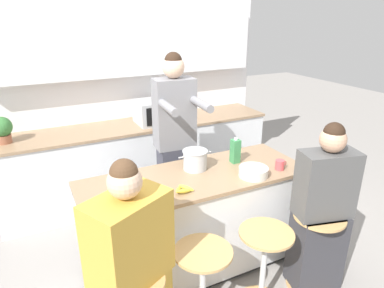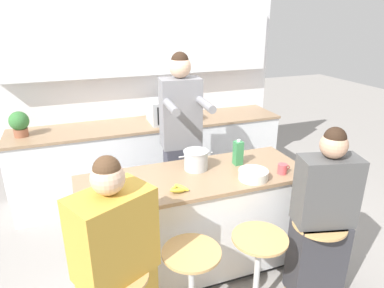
{
  "view_description": "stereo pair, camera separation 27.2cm",
  "coord_description": "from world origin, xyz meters",
  "px_view_note": "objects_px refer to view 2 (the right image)",
  "views": [
    {
      "loc": [
        -1.13,
        -2.21,
        2.13
      ],
      "look_at": [
        0.0,
        0.07,
        1.15
      ],
      "focal_mm": 32.0,
      "sensor_mm": 36.0,
      "label": 1
    },
    {
      "loc": [
        -0.88,
        -2.32,
        2.13
      ],
      "look_at": [
        0.0,
        0.07,
        1.15
      ],
      "focal_mm": 32.0,
      "sensor_mm": 36.0,
      "label": 2
    }
  ],
  "objects_px": {
    "potted_plant": "(19,123)",
    "bar_stool_rightmost": "(315,256)",
    "coffee_cup_far": "(282,169)",
    "banana_bunch": "(178,189)",
    "juice_carton": "(238,153)",
    "kitchen_island": "(195,223)",
    "microwave": "(169,111)",
    "fruit_bowl": "(253,175)",
    "person_seated_near": "(321,225)",
    "bar_stool_center_left": "(192,286)",
    "person_wrapped_blanket": "(117,272)",
    "bar_stool_center_right": "(257,270)",
    "person_cooking": "(181,147)",
    "cooking_pot": "(196,160)",
    "coffee_cup_near": "(113,196)"
  },
  "relations": [
    {
      "from": "bar_stool_rightmost",
      "to": "microwave",
      "type": "bearing_deg",
      "value": 104.46
    },
    {
      "from": "bar_stool_center_right",
      "to": "person_seated_near",
      "type": "height_order",
      "value": "person_seated_near"
    },
    {
      "from": "person_cooking",
      "to": "person_wrapped_blanket",
      "type": "relative_size",
      "value": 1.27
    },
    {
      "from": "bar_stool_rightmost",
      "to": "potted_plant",
      "type": "distance_m",
      "value": 3.07
    },
    {
      "from": "person_wrapped_blanket",
      "to": "microwave",
      "type": "xyz_separation_m",
      "value": [
        0.96,
        2.04,
        0.38
      ]
    },
    {
      "from": "bar_stool_rightmost",
      "to": "banana_bunch",
      "type": "xyz_separation_m",
      "value": [
        -0.96,
        0.43,
        0.54
      ]
    },
    {
      "from": "person_wrapped_blanket",
      "to": "kitchen_island",
      "type": "bearing_deg",
      "value": 13.44
    },
    {
      "from": "coffee_cup_near",
      "to": "potted_plant",
      "type": "bearing_deg",
      "value": 113.32
    },
    {
      "from": "person_seated_near",
      "to": "microwave",
      "type": "distance_m",
      "value": 2.16
    },
    {
      "from": "coffee_cup_near",
      "to": "microwave",
      "type": "height_order",
      "value": "microwave"
    },
    {
      "from": "bar_stool_center_left",
      "to": "banana_bunch",
      "type": "relative_size",
      "value": 4.06
    },
    {
      "from": "person_wrapped_blanket",
      "to": "person_seated_near",
      "type": "distance_m",
      "value": 1.51
    },
    {
      "from": "cooking_pot",
      "to": "potted_plant",
      "type": "xyz_separation_m",
      "value": [
        -1.44,
        1.34,
        0.08
      ]
    },
    {
      "from": "fruit_bowl",
      "to": "juice_carton",
      "type": "relative_size",
      "value": 1.04
    },
    {
      "from": "person_cooking",
      "to": "juice_carton",
      "type": "height_order",
      "value": "person_cooking"
    },
    {
      "from": "kitchen_island",
      "to": "microwave",
      "type": "height_order",
      "value": "microwave"
    },
    {
      "from": "cooking_pot",
      "to": "coffee_cup_far",
      "type": "relative_size",
      "value": 2.74
    },
    {
      "from": "banana_bunch",
      "to": "juice_carton",
      "type": "distance_m",
      "value": 0.71
    },
    {
      "from": "person_cooking",
      "to": "fruit_bowl",
      "type": "height_order",
      "value": "person_cooking"
    },
    {
      "from": "person_seated_near",
      "to": "potted_plant",
      "type": "distance_m",
      "value": 3.03
    },
    {
      "from": "fruit_bowl",
      "to": "cooking_pot",
      "type": "bearing_deg",
      "value": 137.25
    },
    {
      "from": "bar_stool_rightmost",
      "to": "banana_bunch",
      "type": "bearing_deg",
      "value": 156.07
    },
    {
      "from": "person_wrapped_blanket",
      "to": "coffee_cup_far",
      "type": "distance_m",
      "value": 1.51
    },
    {
      "from": "fruit_bowl",
      "to": "coffee_cup_near",
      "type": "relative_size",
      "value": 2.02
    },
    {
      "from": "bar_stool_rightmost",
      "to": "coffee_cup_far",
      "type": "distance_m",
      "value": 0.71
    },
    {
      "from": "person_seated_near",
      "to": "bar_stool_center_left",
      "type": "bearing_deg",
      "value": -166.76
    },
    {
      "from": "coffee_cup_near",
      "to": "juice_carton",
      "type": "xyz_separation_m",
      "value": [
        1.11,
        0.27,
        0.06
      ]
    },
    {
      "from": "bar_stool_rightmost",
      "to": "cooking_pot",
      "type": "distance_m",
      "value": 1.19
    },
    {
      "from": "potted_plant",
      "to": "bar_stool_rightmost",
      "type": "bearing_deg",
      "value": -44.41
    },
    {
      "from": "fruit_bowl",
      "to": "banana_bunch",
      "type": "bearing_deg",
      "value": 179.54
    },
    {
      "from": "cooking_pot",
      "to": "coffee_cup_far",
      "type": "height_order",
      "value": "cooking_pot"
    },
    {
      "from": "microwave",
      "to": "potted_plant",
      "type": "distance_m",
      "value": 1.61
    },
    {
      "from": "bar_stool_center_right",
      "to": "person_wrapped_blanket",
      "type": "bearing_deg",
      "value": 179.98
    },
    {
      "from": "fruit_bowl",
      "to": "bar_stool_center_right",
      "type": "bearing_deg",
      "value": -111.54
    },
    {
      "from": "cooking_pot",
      "to": "fruit_bowl",
      "type": "xyz_separation_m",
      "value": [
        0.36,
        -0.33,
        -0.05
      ]
    },
    {
      "from": "kitchen_island",
      "to": "person_seated_near",
      "type": "bearing_deg",
      "value": -38.57
    },
    {
      "from": "fruit_bowl",
      "to": "coffee_cup_far",
      "type": "distance_m",
      "value": 0.27
    },
    {
      "from": "person_cooking",
      "to": "fruit_bowl",
      "type": "distance_m",
      "value": 0.89
    },
    {
      "from": "person_seated_near",
      "to": "juice_carton",
      "type": "bearing_deg",
      "value": 130.9
    },
    {
      "from": "fruit_bowl",
      "to": "banana_bunch",
      "type": "xyz_separation_m",
      "value": [
        -0.62,
        0.01,
        -0.01
      ]
    },
    {
      "from": "bar_stool_center_left",
      "to": "microwave",
      "type": "bearing_deg",
      "value": 76.97
    },
    {
      "from": "coffee_cup_far",
      "to": "person_cooking",
      "type": "bearing_deg",
      "value": 125.82
    },
    {
      "from": "juice_carton",
      "to": "coffee_cup_near",
      "type": "bearing_deg",
      "value": -166.3
    },
    {
      "from": "banana_bunch",
      "to": "juice_carton",
      "type": "height_order",
      "value": "juice_carton"
    },
    {
      "from": "kitchen_island",
      "to": "bar_stool_center_right",
      "type": "bearing_deg",
      "value": -68.08
    },
    {
      "from": "bar_stool_center_right",
      "to": "microwave",
      "type": "bearing_deg",
      "value": 90.88
    },
    {
      "from": "bar_stool_center_left",
      "to": "microwave",
      "type": "height_order",
      "value": "microwave"
    },
    {
      "from": "person_wrapped_blanket",
      "to": "coffee_cup_far",
      "type": "height_order",
      "value": "person_wrapped_blanket"
    },
    {
      "from": "kitchen_island",
      "to": "bar_stool_center_right",
      "type": "xyz_separation_m",
      "value": [
        0.25,
        -0.62,
        -0.07
      ]
    },
    {
      "from": "bar_stool_center_right",
      "to": "fruit_bowl",
      "type": "distance_m",
      "value": 0.71
    }
  ]
}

